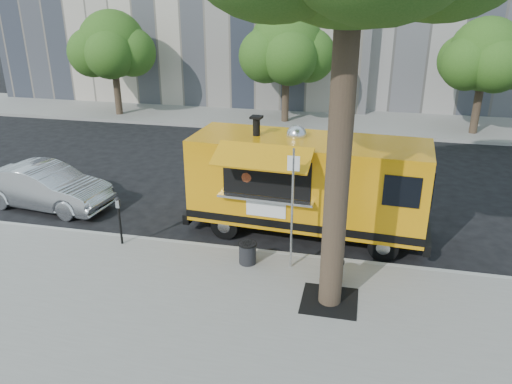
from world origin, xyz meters
TOP-DOWN VIEW (x-y plane):
  - ground at (0.00, 0.00)m, footprint 120.00×120.00m
  - sidewalk at (0.00, -4.00)m, footprint 60.00×6.00m
  - curb at (0.00, -0.93)m, footprint 60.00×0.14m
  - far_sidewalk at (0.00, 13.50)m, footprint 60.00×5.00m
  - tree_well at (2.60, -2.80)m, footprint 1.20×1.20m
  - far_tree_a at (-10.00, 12.30)m, footprint 3.42×3.42m
  - far_tree_b at (-1.00, 12.70)m, footprint 3.60×3.60m
  - far_tree_c at (8.00, 12.40)m, footprint 3.24×3.24m
  - sign_post at (1.55, -1.55)m, footprint 0.28×0.06m
  - parking_meter at (-3.00, -1.35)m, footprint 0.11×0.11m
  - food_truck at (1.61, 0.57)m, footprint 6.73×3.26m
  - sedan at (-6.54, 0.65)m, footprint 4.33×1.94m
  - trash_bin_left at (2.61, -2.03)m, footprint 0.48×0.48m
  - trash_bin_right at (0.49, -1.60)m, footprint 0.46×0.46m

SIDE VIEW (x-z plane):
  - ground at x=0.00m, z-range 0.00..0.00m
  - sidewalk at x=0.00m, z-range 0.00..0.15m
  - curb at x=0.00m, z-range -0.01..0.15m
  - far_sidewalk at x=0.00m, z-range 0.00..0.15m
  - tree_well at x=2.60m, z-range 0.14..0.17m
  - trash_bin_right at x=0.49m, z-range 0.17..0.72m
  - trash_bin_left at x=2.61m, z-range 0.17..0.74m
  - sedan at x=-6.54m, z-range 0.00..1.38m
  - parking_meter at x=-3.00m, z-range 0.31..1.65m
  - food_truck at x=1.61m, z-range -0.10..3.16m
  - sign_post at x=1.55m, z-range 0.35..3.35m
  - far_tree_c at x=8.00m, z-range 1.11..6.32m
  - far_tree_a at x=-10.00m, z-range 1.10..6.45m
  - far_tree_b at x=-1.00m, z-range 1.08..6.58m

